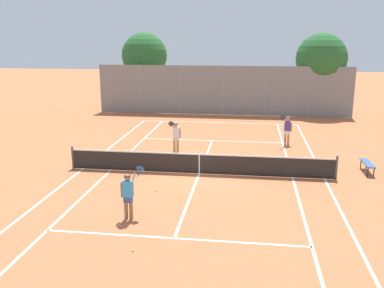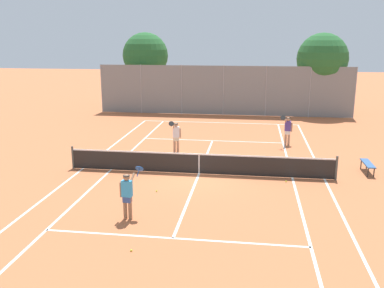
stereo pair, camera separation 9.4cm
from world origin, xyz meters
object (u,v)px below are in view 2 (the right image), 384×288
(courtside_bench, at_px, (368,164))
(player_near_side, at_px, (127,193))
(tree_behind_left, at_px, (144,57))
(loose_tennis_ball_0, at_px, (157,191))
(loose_tennis_ball_1, at_px, (286,181))
(player_far_right, at_px, (288,129))
(loose_tennis_ball_2, at_px, (131,250))
(tennis_net, at_px, (199,163))
(tree_behind_right, at_px, (324,60))
(player_far_left, at_px, (176,135))

(courtside_bench, bearing_deg, player_near_side, -145.26)
(player_near_side, xyz_separation_m, tree_behind_left, (-5.19, 23.05, 3.43))
(loose_tennis_ball_0, bearing_deg, loose_tennis_ball_1, 20.26)
(player_far_right, xyz_separation_m, loose_tennis_ball_2, (-5.35, -13.37, -0.89))
(tennis_net, height_order, player_near_side, player_near_side)
(tree_behind_right, bearing_deg, loose_tennis_ball_2, -110.00)
(player_far_right, bearing_deg, tree_behind_right, 72.37)
(player_far_right, bearing_deg, courtside_bench, -55.45)
(player_far_right, distance_m, loose_tennis_ball_2, 14.42)
(player_far_right, bearing_deg, loose_tennis_ball_0, -123.91)
(loose_tennis_ball_1, bearing_deg, player_far_right, 85.69)
(loose_tennis_ball_1, height_order, courtside_bench, courtside_bench)
(player_far_left, distance_m, loose_tennis_ball_2, 10.99)
(loose_tennis_ball_0, bearing_deg, tree_behind_right, 64.55)
(loose_tennis_ball_2, bearing_deg, player_far_right, 68.18)
(tennis_net, relative_size, loose_tennis_ball_2, 181.82)
(tennis_net, relative_size, player_near_side, 6.76)
(player_far_left, xyz_separation_m, player_far_right, (5.99, 2.43, 0.00))
(tree_behind_right, bearing_deg, player_far_left, -125.76)
(player_far_right, height_order, loose_tennis_ball_1, player_far_right)
(tree_behind_left, bearing_deg, tree_behind_right, -5.18)
(player_near_side, distance_m, courtside_bench, 11.36)
(tree_behind_left, bearing_deg, loose_tennis_ball_0, -74.70)
(tree_behind_left, bearing_deg, player_near_side, -77.30)
(player_near_side, xyz_separation_m, player_far_right, (6.08, 11.18, 0.00))
(player_far_right, bearing_deg, tree_behind_left, 133.54)
(tree_behind_left, bearing_deg, courtside_bench, -48.79)
(player_near_side, relative_size, loose_tennis_ball_0, 26.88)
(player_far_right, relative_size, loose_tennis_ball_0, 26.88)
(player_far_right, relative_size, tree_behind_left, 0.28)
(tennis_net, height_order, loose_tennis_ball_0, tennis_net)
(tennis_net, bearing_deg, player_far_right, 54.23)
(loose_tennis_ball_2, relative_size, courtside_bench, 0.04)
(player_far_right, height_order, loose_tennis_ball_0, player_far_right)
(player_near_side, bearing_deg, tree_behind_left, 102.70)
(tennis_net, relative_size, courtside_bench, 8.00)
(tennis_net, height_order, loose_tennis_ball_2, tennis_net)
(tennis_net, distance_m, tree_behind_left, 19.54)
(tennis_net, bearing_deg, player_near_side, -108.80)
(loose_tennis_ball_2, bearing_deg, tree_behind_left, 103.21)
(loose_tennis_ball_0, bearing_deg, courtside_bench, 22.85)
(tree_behind_left, bearing_deg, loose_tennis_ball_2, -76.79)
(tree_behind_left, height_order, tree_behind_right, tree_behind_left)
(courtside_bench, distance_m, tree_behind_right, 15.72)
(loose_tennis_ball_1, bearing_deg, tennis_net, 171.32)
(loose_tennis_ball_1, height_order, tree_behind_right, tree_behind_right)
(player_far_left, bearing_deg, tree_behind_left, 110.29)
(courtside_bench, bearing_deg, tree_behind_left, 131.21)
(loose_tennis_ball_1, distance_m, tree_behind_right, 18.02)
(player_near_side, relative_size, tree_behind_left, 0.28)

